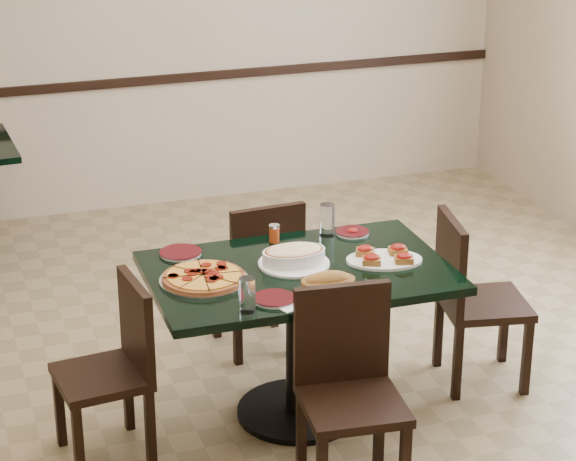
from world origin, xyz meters
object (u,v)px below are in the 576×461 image
object	(u,v)px
lasagna_casserole	(294,255)
bruschetta_platter	(384,257)
main_table	(298,305)
chair_left	(117,361)
chair_far	(261,269)
chair_right	(469,292)
bread_basket	(328,283)
pepperoni_pizza	(204,278)
chair_near	(348,380)

from	to	relation	value
lasagna_casserole	bruschetta_platter	distance (m)	0.42
main_table	chair_left	size ratio (longest dim) A/B	1.67
chair_far	chair_right	bearing A→B (deg)	140.01
main_table	chair_right	size ratio (longest dim) A/B	1.56
chair_far	bread_basket	size ratio (longest dim) A/B	3.43
chair_far	chair_right	size ratio (longest dim) A/B	0.97
main_table	bread_basket	bearing A→B (deg)	-81.83
chair_far	bruschetta_platter	size ratio (longest dim) A/B	2.10
chair_left	pepperoni_pizza	bearing A→B (deg)	89.85
chair_right	lasagna_casserole	distance (m)	0.95
chair_near	lasagna_casserole	distance (m)	0.71
pepperoni_pizza	bruschetta_platter	bearing A→B (deg)	-3.58
pepperoni_pizza	bruschetta_platter	world-z (taller)	bruschetta_platter
main_table	lasagna_casserole	xyz separation A→B (m)	(-0.01, 0.05, 0.23)
bruschetta_platter	pepperoni_pizza	bearing A→B (deg)	-168.76
lasagna_casserole	bread_basket	xyz separation A→B (m)	(0.04, -0.33, -0.01)
chair_near	pepperoni_pizza	distance (m)	0.79
chair_left	pepperoni_pizza	world-z (taller)	chair_left
chair_left	bruschetta_platter	distance (m)	1.29
chair_left	bread_basket	xyz separation A→B (m)	(0.89, -0.24, 0.34)
pepperoni_pizza	main_table	bearing A→B (deg)	-0.57
bread_basket	chair_near	bearing A→B (deg)	-92.10
chair_near	pepperoni_pizza	world-z (taller)	chair_near
bread_basket	bruschetta_platter	world-z (taller)	bread_basket
lasagna_casserole	bread_basket	world-z (taller)	bread_basket
chair_far	lasagna_casserole	xyz separation A→B (m)	(-0.04, -0.62, 0.33)
chair_right	lasagna_casserole	bearing A→B (deg)	100.01
lasagna_casserole	bruschetta_platter	bearing A→B (deg)	-12.82
pepperoni_pizza	lasagna_casserole	xyz separation A→B (m)	(0.43, 0.04, 0.03)
chair_near	bread_basket	xyz separation A→B (m)	(0.03, 0.31, 0.30)
chair_far	pepperoni_pizza	size ratio (longest dim) A/B	2.14
chair_left	chair_right	bearing A→B (deg)	86.37
chair_near	bruschetta_platter	world-z (taller)	chair_near
main_table	lasagna_casserole	size ratio (longest dim) A/B	4.17
chair_far	bruschetta_platter	world-z (taller)	chair_far
main_table	chair_near	xyz separation A→B (m)	(0.01, -0.59, -0.08)
bruschetta_platter	chair_right	bearing A→B (deg)	24.59
chair_near	chair_right	xyz separation A→B (m)	(0.88, 0.62, -0.00)
main_table	pepperoni_pizza	bearing A→B (deg)	-179.86
chair_far	lasagna_casserole	world-z (taller)	lasagna_casserole
main_table	bread_basket	distance (m)	0.36
chair_right	chair_far	bearing A→B (deg)	64.46
main_table	bruschetta_platter	world-z (taller)	bruschetta_platter
bread_basket	chair_right	bearing A→B (deg)	22.87
chair_near	chair_far	bearing A→B (deg)	94.90
pepperoni_pizza	lasagna_casserole	world-z (taller)	lasagna_casserole
chair_right	bruschetta_platter	size ratio (longest dim) A/B	2.17
chair_right	pepperoni_pizza	bearing A→B (deg)	102.17
main_table	chair_far	size ratio (longest dim) A/B	1.62
chair_near	lasagna_casserole	bearing A→B (deg)	97.35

